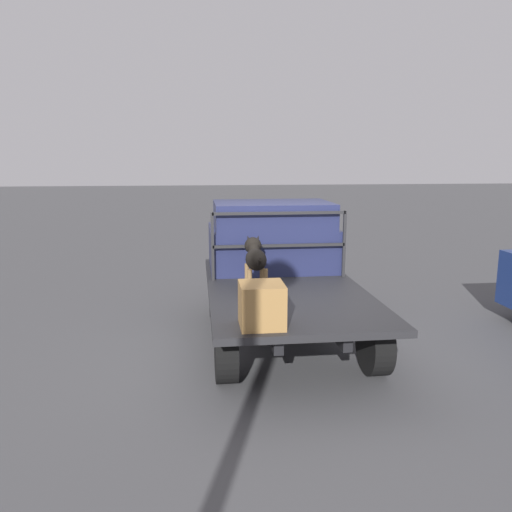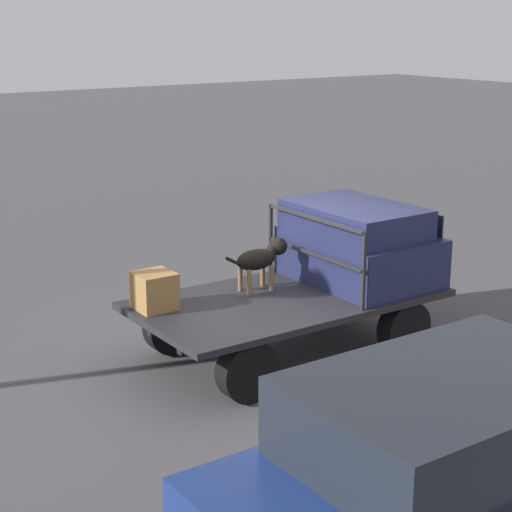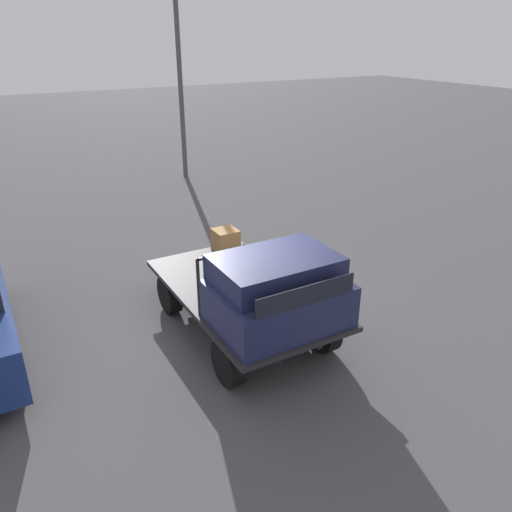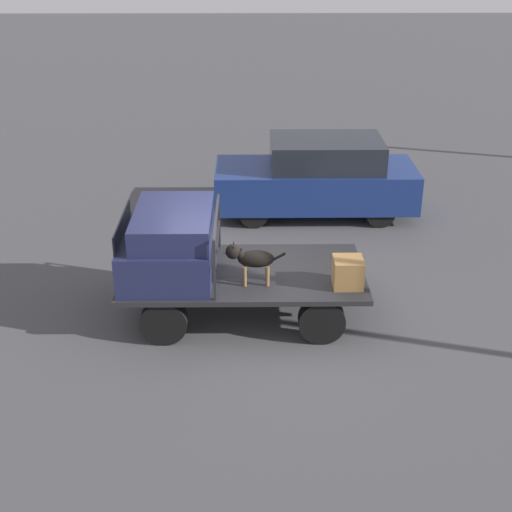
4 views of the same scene
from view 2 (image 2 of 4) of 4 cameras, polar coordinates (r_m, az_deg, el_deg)
The scene contains 7 objects.
ground_plane at distance 10.87m, azimuth 2.09°, elevation -6.50°, with size 80.00×80.00×0.00m, color #474749.
flatbed_truck at distance 10.67m, azimuth 2.12°, elevation -3.69°, with size 3.81×2.02×0.77m.
truck_cab at distance 11.16m, azimuth 6.83°, elevation 0.76°, with size 1.39×1.90×1.03m.
truck_headboard at distance 10.66m, azimuth 3.90°, elevation 0.91°, with size 0.04×1.90×0.95m.
dog at distance 10.73m, azimuth 0.41°, elevation -0.10°, with size 0.95×0.26×0.67m.
cargo_crate at distance 10.14m, azimuth -6.79°, elevation -2.32°, with size 0.44×0.44×0.44m.
parked_sedan at distance 6.71m, azimuth 13.66°, elevation -13.96°, with size 4.22×1.70×1.66m.
Camera 2 is at (-6.04, -8.06, 4.09)m, focal length 60.00 mm.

